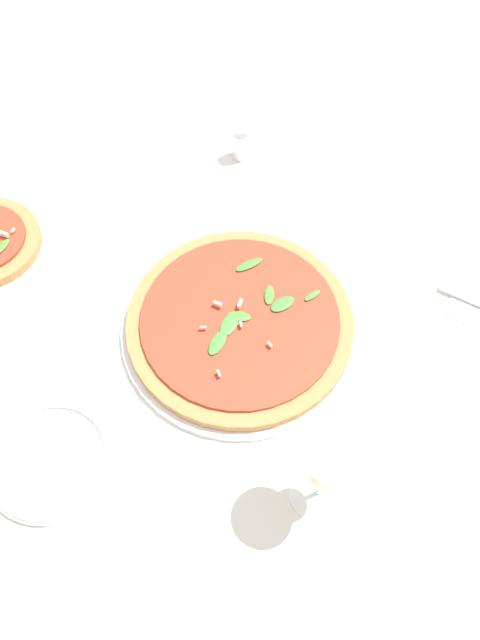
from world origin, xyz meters
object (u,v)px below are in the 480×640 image
(shaker_pepper, at_px, (242,143))
(side_plate_white, at_px, (49,460))
(wine_glass, at_px, (330,464))
(pizza_arugula_main, at_px, (240,324))

(shaker_pepper, bearing_deg, side_plate_white, -74.80)
(wine_glass, bearing_deg, side_plate_white, -147.21)
(wine_glass, relative_size, shaker_pepper, 2.59)
(side_plate_white, bearing_deg, shaker_pepper, 105.20)
(pizza_arugula_main, height_order, side_plate_white, pizza_arugula_main)
(pizza_arugula_main, xyz_separation_m, wine_glass, (0.24, -0.13, 0.10))
(side_plate_white, height_order, shaker_pepper, shaker_pepper)
(side_plate_white, relative_size, shaker_pepper, 2.61)
(wine_glass, height_order, shaker_pepper, wine_glass)
(wine_glass, distance_m, shaker_pepper, 0.65)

